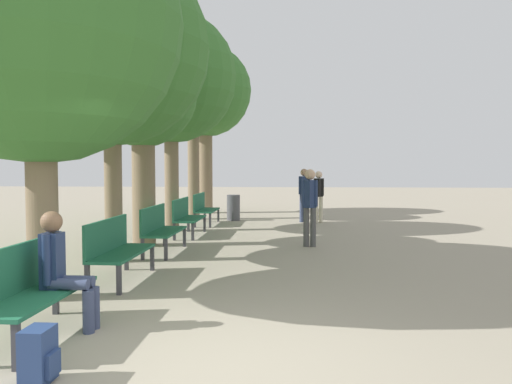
{
  "coord_description": "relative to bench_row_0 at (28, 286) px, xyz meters",
  "views": [
    {
      "loc": [
        0.84,
        -4.16,
        1.73
      ],
      "look_at": [
        0.17,
        5.27,
        1.27
      ],
      "focal_mm": 35.0,
      "sensor_mm": 36.0,
      "label": 1
    }
  ],
  "objects": [
    {
      "name": "ground_plane",
      "position": [
        1.82,
        -0.66,
        -0.53
      ],
      "size": [
        80.0,
        80.0,
        0.0
      ],
      "primitive_type": "plane",
      "color": "gray"
    },
    {
      "name": "bench_row_3",
      "position": [
        0.0,
        7.61,
        0.0
      ],
      "size": [
        0.53,
        1.71,
        0.95
      ],
      "color": "#1E6042",
      "rests_on": "ground_plane"
    },
    {
      "name": "pedestrian_near",
      "position": [
        3.07,
        6.08,
        0.44
      ],
      "size": [
        0.34,
        0.3,
        1.7
      ],
      "color": "#4C4C4C",
      "rests_on": "ground_plane"
    },
    {
      "name": "tree_row_1",
      "position": [
        -0.6,
        4.1,
        3.36
      ],
      "size": [
        3.56,
        3.56,
        5.69
      ],
      "color": "#7A664C",
      "rests_on": "ground_plane"
    },
    {
      "name": "bench_row_4",
      "position": [
        0.0,
        10.14,
        0.0
      ],
      "size": [
        0.53,
        1.71,
        0.95
      ],
      "color": "#1E6042",
      "rests_on": "ground_plane"
    },
    {
      "name": "person_seated",
      "position": [
        0.25,
        0.25,
        0.14
      ],
      "size": [
        0.59,
        0.33,
        1.27
      ],
      "color": "#384260",
      "rests_on": "ground_plane"
    },
    {
      "name": "bench_row_2",
      "position": [
        0.0,
        5.07,
        0.0
      ],
      "size": [
        0.53,
        1.71,
        0.95
      ],
      "color": "#1E6042",
      "rests_on": "ground_plane"
    },
    {
      "name": "trash_bin",
      "position": [
        0.77,
        11.38,
        -0.12
      ],
      "size": [
        0.43,
        0.43,
        0.84
      ],
      "color": "#4C4C51",
      "rests_on": "ground_plane"
    },
    {
      "name": "tree_row_0",
      "position": [
        -0.6,
        1.48,
        3.09
      ],
      "size": [
        3.72,
        3.72,
        5.5
      ],
      "color": "#7A664C",
      "rests_on": "ground_plane"
    },
    {
      "name": "pedestrian_far",
      "position": [
        3.52,
        10.98,
        0.39
      ],
      "size": [
        0.33,
        0.29,
        1.62
      ],
      "color": "beige",
      "rests_on": "ground_plane"
    },
    {
      "name": "backpack",
      "position": [
        0.64,
        -1.03,
        -0.31
      ],
      "size": [
        0.25,
        0.28,
        0.45
      ],
      "color": "navy",
      "rests_on": "ground_plane"
    },
    {
      "name": "bench_row_0",
      "position": [
        0.0,
        0.0,
        0.0
      ],
      "size": [
        0.53,
        1.71,
        0.95
      ],
      "color": "#1E6042",
      "rests_on": "ground_plane"
    },
    {
      "name": "tree_row_2",
      "position": [
        -0.6,
        5.99,
        2.75
      ],
      "size": [
        2.4,
        2.4,
        4.58
      ],
      "color": "#7A664C",
      "rests_on": "ground_plane"
    },
    {
      "name": "tree_row_3",
      "position": [
        -0.6,
        8.57,
        3.62
      ],
      "size": [
        3.56,
        3.56,
        5.96
      ],
      "color": "#7A664C",
      "rests_on": "ground_plane"
    },
    {
      "name": "pedestrian_mid",
      "position": [
        3.06,
        10.99,
        0.44
      ],
      "size": [
        0.34,
        0.25,
        1.69
      ],
      "color": "#384260",
      "rests_on": "ground_plane"
    },
    {
      "name": "tree_row_5",
      "position": [
        -0.6,
        14.0,
        4.05
      ],
      "size": [
        3.48,
        3.48,
        6.38
      ],
      "color": "#7A664C",
      "rests_on": "ground_plane"
    },
    {
      "name": "tree_row_4",
      "position": [
        -0.6,
        11.64,
        3.54
      ],
      "size": [
        2.5,
        2.5,
        5.4
      ],
      "color": "#7A664C",
      "rests_on": "ground_plane"
    },
    {
      "name": "bench_row_1",
      "position": [
        0.0,
        2.54,
        0.0
      ],
      "size": [
        0.53,
        1.71,
        0.95
      ],
      "color": "#1E6042",
      "rests_on": "ground_plane"
    }
  ]
}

